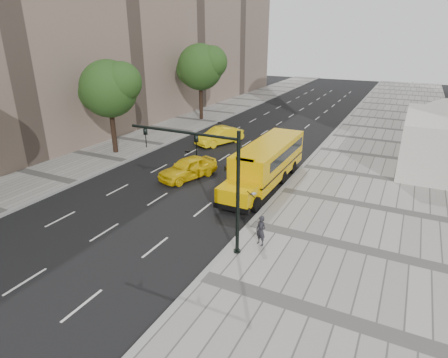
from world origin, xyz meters
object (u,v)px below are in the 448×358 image
at_px(pedestrian, 261,231).
at_px(school_bus, 268,160).
at_px(taxi_near, 188,168).
at_px(taxi_far, 220,136).
at_px(traffic_signal, 212,174).
at_px(tree_b, 110,88).
at_px(tree_c, 201,67).

bearing_deg(pedestrian, school_bus, 130.63).
relative_size(taxi_near, taxi_far, 0.95).
relative_size(school_bus, traffic_signal, 1.81).
distance_m(taxi_far, pedestrian, 19.43).
relative_size(tree_b, pedestrian, 5.13).
bearing_deg(tree_c, tree_b, -90.04).
bearing_deg(tree_b, taxi_far, 45.39).
height_order(school_bus, traffic_signal, traffic_signal).
relative_size(tree_c, traffic_signal, 1.45).
distance_m(school_bus, taxi_far, 10.98).
bearing_deg(pedestrian, tree_c, 147.59).
bearing_deg(taxi_near, tree_c, 135.48).
height_order(school_bus, taxi_far, school_bus).
height_order(tree_b, traffic_signal, tree_b).
height_order(tree_b, taxi_near, tree_b).
bearing_deg(traffic_signal, school_bus, 94.05).
bearing_deg(traffic_signal, taxi_near, 128.86).
height_order(school_bus, pedestrian, school_bus).
bearing_deg(tree_c, traffic_signal, -59.13).
xyz_separation_m(tree_c, taxi_far, (7.02, -8.71, -5.70)).
bearing_deg(tree_c, school_bus, -47.57).
distance_m(school_bus, traffic_signal, 10.07).
bearing_deg(taxi_far, tree_b, -112.19).
distance_m(taxi_near, pedestrian, 10.94).
relative_size(tree_c, taxi_near, 1.92).
distance_m(tree_b, pedestrian, 20.57).
distance_m(tree_b, school_bus, 15.48).
bearing_deg(taxi_far, pedestrian, -33.92).
xyz_separation_m(pedestrian, traffic_signal, (-2.20, -1.19, 3.13)).
distance_m(taxi_near, traffic_signal, 10.72).
bearing_deg(tree_c, pedestrian, -54.44).
bearing_deg(pedestrian, taxi_far, 145.69).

